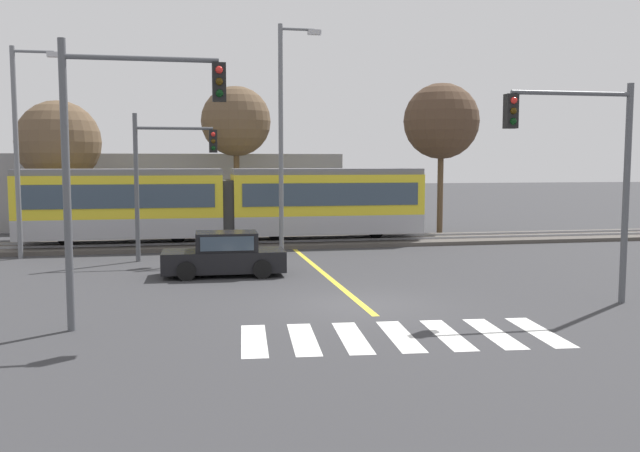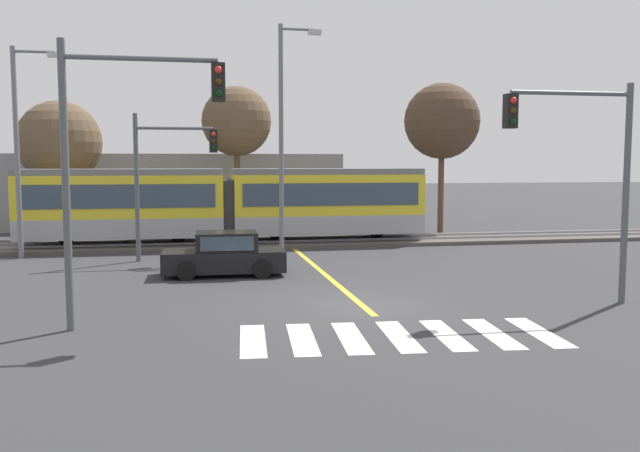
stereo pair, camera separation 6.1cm
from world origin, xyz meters
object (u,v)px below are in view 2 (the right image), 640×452
object	(u,v)px
street_lamp_west	(21,140)
traffic_light_near_left	(118,141)
traffic_light_far_left	(165,166)
street_lamp_centre	(284,127)
bare_tree_west	(237,122)
light_rail_tram	(227,202)
traffic_light_near_right	(586,157)
sedan_crossing	(224,255)
bare_tree_east	(442,122)
bare_tree_far_west	(59,143)

from	to	relation	value
street_lamp_west	traffic_light_near_left	bearing A→B (deg)	-68.62
traffic_light_far_left	street_lamp_centre	bearing A→B (deg)	17.66
bare_tree_west	street_lamp_west	bearing A→B (deg)	-139.82
light_rail_tram	traffic_light_near_right	size ratio (longest dim) A/B	3.05
sedan_crossing	bare_tree_east	distance (m)	18.09
traffic_light_far_left	traffic_light_near_left	distance (m)	11.12
bare_tree_west	sedan_crossing	bearing A→B (deg)	-95.93
street_lamp_centre	bare_tree_west	bearing A→B (deg)	100.62
traffic_light_near_right	traffic_light_far_left	distance (m)	15.75
traffic_light_far_left	traffic_light_near_right	bearing A→B (deg)	-42.88
light_rail_tram	traffic_light_near_right	bearing A→B (deg)	-59.58
bare_tree_west	bare_tree_east	xyz separation A→B (m)	(11.07, -1.59, 0.05)
street_lamp_west	traffic_light_near_right	bearing A→B (deg)	-35.94
street_lamp_west	bare_tree_far_west	xyz separation A→B (m)	(0.25, 6.80, 0.07)
traffic_light_far_left	street_lamp_centre	size ratio (longest dim) A/B	0.60
street_lamp_centre	bare_tree_east	size ratio (longest dim) A/B	1.19
traffic_light_near_right	bare_tree_far_west	bearing A→B (deg)	131.34
traffic_light_near_right	bare_tree_west	world-z (taller)	bare_tree_west
light_rail_tram	sedan_crossing	size ratio (longest dim) A/B	4.36
sedan_crossing	street_lamp_west	xyz separation A→B (m)	(-7.78, 5.76, 4.11)
sedan_crossing	traffic_light_far_left	xyz separation A→B (m)	(-2.09, 3.99, 3.06)
street_lamp_west	street_lamp_centre	bearing A→B (deg)	-1.03
traffic_light_far_left	bare_tree_east	size ratio (longest dim) A/B	0.71
street_lamp_west	street_lamp_centre	xyz separation A→B (m)	(10.68, -0.19, 0.61)
light_rail_tram	sedan_crossing	bearing A→B (deg)	-93.99
bare_tree_west	traffic_light_near_right	bearing A→B (deg)	-68.34
traffic_light_near_right	traffic_light_near_left	world-z (taller)	traffic_light_near_left
sedan_crossing	bare_tree_west	distance (m)	14.62
sedan_crossing	bare_tree_far_west	bearing A→B (deg)	120.92
street_lamp_west	street_lamp_centre	world-z (taller)	street_lamp_centre
sedan_crossing	bare_tree_far_west	size ratio (longest dim) A/B	0.61
traffic_light_near_left	bare_tree_far_west	xyz separation A→B (m)	(-4.78, 19.66, 0.46)
traffic_light_near_right	street_lamp_centre	distance (m)	14.00
traffic_light_near_right	bare_tree_far_west	distance (m)	25.71
bare_tree_east	sedan_crossing	bearing A→B (deg)	-136.25
light_rail_tram	street_lamp_centre	xyz separation A→B (m)	(2.31, -2.80, 3.37)
bare_tree_far_west	bare_tree_west	size ratio (longest dim) A/B	0.88
traffic_light_far_left	street_lamp_centre	distance (m)	5.49
traffic_light_near_left	street_lamp_centre	xyz separation A→B (m)	(5.64, 12.67, 1.00)
traffic_light_near_left	bare_tree_far_west	distance (m)	20.24
street_lamp_centre	bare_tree_far_west	xyz separation A→B (m)	(-10.42, 6.99, -0.53)
street_lamp_west	bare_tree_far_west	distance (m)	6.81
street_lamp_centre	bare_tree_east	xyz separation A→B (m)	(9.58, 6.36, 0.70)
street_lamp_west	bare_tree_east	world-z (taller)	street_lamp_west
traffic_light_near_left	light_rail_tram	bearing A→B (deg)	77.85
sedan_crossing	bare_tree_far_west	world-z (taller)	bare_tree_far_west
traffic_light_near_left	bare_tree_west	bearing A→B (deg)	78.62
bare_tree_far_west	street_lamp_centre	bearing A→B (deg)	-33.85
traffic_light_near_right	bare_tree_far_west	world-z (taller)	bare_tree_far_west
bare_tree_west	bare_tree_far_west	bearing A→B (deg)	-173.89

